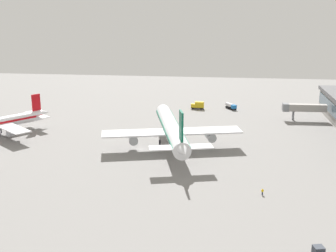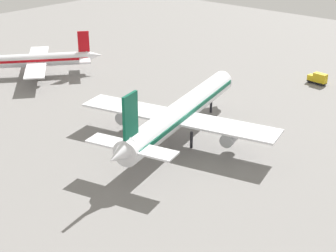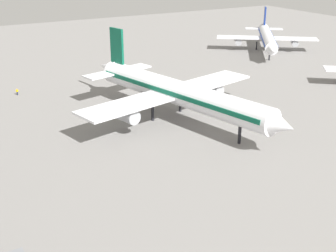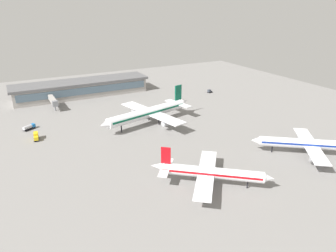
# 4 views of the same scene
# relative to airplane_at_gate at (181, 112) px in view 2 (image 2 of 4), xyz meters

# --- Properties ---
(ground) EXTENTS (288.00, 288.00, 0.00)m
(ground) POSITION_rel_airplane_at_gate_xyz_m (-3.15, 8.79, -6.23)
(ground) COLOR gray
(airplane_at_gate) EXTENTS (55.66, 45.38, 17.14)m
(airplane_at_gate) POSITION_rel_airplane_at_gate_xyz_m (0.00, 0.00, 0.00)
(airplane_at_gate) COLOR white
(airplane_at_gate) RESTS_ON ground
(airplane_distant) EXTENTS (35.26, 30.59, 12.84)m
(airplane_distant) POSITION_rel_airplane_at_gate_xyz_m (5.45, 62.50, -1.57)
(airplane_distant) COLOR white
(airplane_distant) RESTS_ON ground
(catering_truck) EXTENTS (2.70, 5.77, 3.30)m
(catering_truck) POSITION_rel_airplane_at_gate_xyz_m (54.49, -5.88, -4.54)
(catering_truck) COLOR black
(catering_truck) RESTS_ON ground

